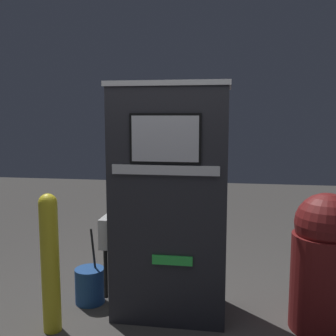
{
  "coord_description": "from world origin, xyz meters",
  "views": [
    {
      "loc": [
        0.47,
        -2.9,
        1.68
      ],
      "look_at": [
        0.0,
        0.14,
        1.27
      ],
      "focal_mm": 42.0,
      "sensor_mm": 36.0,
      "label": 1
    }
  ],
  "objects": [
    {
      "name": "gas_pump",
      "position": [
        -0.0,
        0.27,
        0.97
      ],
      "size": [
        1.04,
        0.58,
        1.94
      ],
      "color": "#28282D",
      "rests_on": "ground_plane"
    },
    {
      "name": "squeegee_bucket",
      "position": [
        -0.75,
        0.33,
        0.16
      ],
      "size": [
        0.26,
        0.26,
        0.71
      ],
      "color": "#1E478C",
      "rests_on": "ground_plane"
    },
    {
      "name": "trash_bin",
      "position": [
        1.23,
        0.19,
        0.55
      ],
      "size": [
        0.51,
        0.51,
        1.1
      ],
      "color": "maroon",
      "rests_on": "ground_plane"
    },
    {
      "name": "ground_plane",
      "position": [
        0.0,
        0.0,
        0.0
      ],
      "size": [
        14.0,
        14.0,
        0.0
      ],
      "primitive_type": "plane",
      "color": "#423F3D"
    },
    {
      "name": "safety_bollard",
      "position": [
        -0.88,
        -0.17,
        0.58
      ],
      "size": [
        0.14,
        0.14,
        1.1
      ],
      "color": "yellow",
      "rests_on": "ground_plane"
    }
  ]
}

